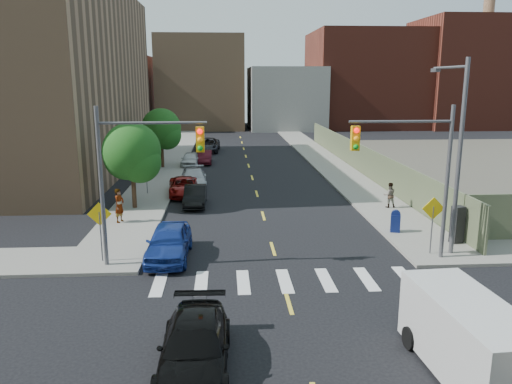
{
  "coord_description": "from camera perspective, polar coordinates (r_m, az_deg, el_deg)",
  "views": [
    {
      "loc": [
        -2.29,
        -14.96,
        8.05
      ],
      "look_at": [
        -0.59,
        11.75,
        2.0
      ],
      "focal_mm": 35.0,
      "sensor_mm": 36.0,
      "label": 1
    }
  ],
  "objects": [
    {
      "name": "parked_car_red",
      "position": [
        35.72,
        -8.21,
        0.63
      ],
      "size": [
        2.51,
        4.75,
        1.27
      ],
      "primitive_type": "imported",
      "rotation": [
        0.0,
        0.0,
        0.09
      ],
      "color": "maroon",
      "rests_on": "ground"
    },
    {
      "name": "smokestack",
      "position": [
        95.99,
        24.75,
        15.18
      ],
      "size": [
        1.8,
        1.8,
        28.0
      ],
      "primitive_type": "cylinder",
      "color": "#8C6B4C",
      "rests_on": "ground"
    },
    {
      "name": "signal_nw",
      "position": [
        21.57,
        -13.48,
        2.98
      ],
      "size": [
        4.59,
        0.3,
        7.0
      ],
      "color": "#59595E",
      "rests_on": "ground"
    },
    {
      "name": "bg_bldg_west",
      "position": [
        87.24,
        -17.02,
        10.85
      ],
      "size": [
        14.0,
        18.0,
        12.0
      ],
      "primitive_type": "cube",
      "color": "#592319",
      "rests_on": "ground"
    },
    {
      "name": "pedestrian_east",
      "position": [
        32.49,
        15.01,
        -0.33
      ],
      "size": [
        0.8,
        0.63,
        1.59
      ],
      "primitive_type": "imported",
      "rotation": [
        0.0,
        0.0,
        3.1
      ],
      "color": "gray",
      "rests_on": "sidewalk_ne"
    },
    {
      "name": "payphone",
      "position": [
        26.53,
        22.01,
        -3.46
      ],
      "size": [
        0.66,
        0.59,
        1.85
      ],
      "primitive_type": "cube",
      "rotation": [
        0.0,
        0.0,
        0.3
      ],
      "color": "black",
      "rests_on": "sidewalk_ne"
    },
    {
      "name": "fence_north",
      "position": [
        45.09,
        11.71,
        3.8
      ],
      "size": [
        0.12,
        44.0,
        2.5
      ],
      "primitive_type": "cube",
      "color": "#686F4E",
      "rests_on": "ground"
    },
    {
      "name": "parked_car_maroon",
      "position": [
        49.12,
        -5.85,
        3.99
      ],
      "size": [
        1.36,
        3.85,
        1.27
      ],
      "primitive_type": "imported",
      "rotation": [
        0.0,
        0.0,
        -0.0
      ],
      "color": "#3B0B13",
      "rests_on": "ground"
    },
    {
      "name": "bg_bldg_midwest",
      "position": [
        87.04,
        -6.24,
        12.31
      ],
      "size": [
        14.0,
        16.0,
        15.0
      ],
      "primitive_type": "cube",
      "color": "#8C6B4C",
      "rests_on": "ground"
    },
    {
      "name": "sidewalk_nw",
      "position": [
        57.28,
        -9.12,
        4.58
      ],
      "size": [
        3.5,
        73.0,
        0.15
      ],
      "primitive_type": "cube",
      "color": "gray",
      "rests_on": "ground"
    },
    {
      "name": "cargo_van",
      "position": [
        15.44,
        22.83,
        -14.8
      ],
      "size": [
        2.29,
        4.98,
        2.23
      ],
      "rotation": [
        0.0,
        0.0,
        0.06
      ],
      "color": "silver",
      "rests_on": "ground"
    },
    {
      "name": "parked_car_blue",
      "position": [
        23.27,
        -9.92,
        -5.63
      ],
      "size": [
        1.98,
        4.7,
        1.59
      ],
      "primitive_type": "imported",
      "rotation": [
        0.0,
        0.0,
        -0.02
      ],
      "color": "navy",
      "rests_on": "ground"
    },
    {
      "name": "warn_sign_ne",
      "position": [
        24.23,
        19.56,
        -2.49
      ],
      "size": [
        1.06,
        0.06,
        2.83
      ],
      "color": "#59595E",
      "rests_on": "ground"
    },
    {
      "name": "mailbox",
      "position": [
        27.4,
        15.65,
        -3.24
      ],
      "size": [
        0.58,
        0.5,
        1.2
      ],
      "rotation": [
        0.0,
        0.0,
        -0.29
      ],
      "color": "#0E1A52",
      "rests_on": "sidewalk_ne"
    },
    {
      "name": "tree_west_near",
      "position": [
        31.85,
        -13.98,
        4.11
      ],
      "size": [
        3.66,
        3.64,
        5.52
      ],
      "color": "#332114",
      "rests_on": "ground"
    },
    {
      "name": "signal_ne",
      "position": [
        22.81,
        17.7,
        3.25
      ],
      "size": [
        4.59,
        0.3,
        7.0
      ],
      "color": "#59595E",
      "rests_on": "ground"
    },
    {
      "name": "warn_sign_midwest",
      "position": [
        35.9,
        -12.44,
        2.73
      ],
      "size": [
        1.06,
        0.06,
        2.83
      ],
      "color": "#59595E",
      "rests_on": "ground"
    },
    {
      "name": "bg_bldg_center",
      "position": [
        85.63,
        3.31,
        10.68
      ],
      "size": [
        12.0,
        16.0,
        10.0
      ],
      "primitive_type": "cube",
      "color": "gray",
      "rests_on": "ground"
    },
    {
      "name": "streetlight_ne",
      "position": [
        24.41,
        21.92,
        5.16
      ],
      "size": [
        0.25,
        3.7,
        9.0
      ],
      "color": "#59595E",
      "rests_on": "ground"
    },
    {
      "name": "parked_car_silver",
      "position": [
        38.33,
        -7.15,
        1.57
      ],
      "size": [
        2.19,
        4.85,
        1.38
      ],
      "primitive_type": "imported",
      "rotation": [
        0.0,
        0.0,
        0.06
      ],
      "color": "#B4B7BC",
      "rests_on": "ground"
    },
    {
      "name": "ground",
      "position": [
        17.14,
        4.63,
        -15.32
      ],
      "size": [
        160.0,
        160.0,
        0.0
      ],
      "primitive_type": "plane",
      "color": "black",
      "rests_on": "ground"
    },
    {
      "name": "parked_car_white",
      "position": [
        47.55,
        -7.49,
        3.72
      ],
      "size": [
        1.84,
        4.08,
        1.36
      ],
      "primitive_type": "imported",
      "rotation": [
        0.0,
        0.0,
        -0.06
      ],
      "color": "silver",
      "rests_on": "ground"
    },
    {
      "name": "parked_car_black",
      "position": [
        32.69,
        -6.95,
        -0.43
      ],
      "size": [
        1.39,
        3.97,
        1.31
      ],
      "primitive_type": "imported",
      "rotation": [
        0.0,
        0.0,
        -0.0
      ],
      "color": "black",
      "rests_on": "ground"
    },
    {
      "name": "warn_sign_nw",
      "position": [
        22.97,
        -17.42,
        -3.15
      ],
      "size": [
        1.06,
        0.06,
        2.83
      ],
      "color": "#59595E",
      "rests_on": "ground"
    },
    {
      "name": "bg_bldg_east",
      "position": [
        90.29,
        12.24,
        12.43
      ],
      "size": [
        18.0,
        18.0,
        16.0
      ],
      "primitive_type": "cube",
      "color": "#592319",
      "rests_on": "ground"
    },
    {
      "name": "pedestrian_west",
      "position": [
        29.14,
        -15.35,
        -1.5
      ],
      "size": [
        0.7,
        0.83,
        1.93
      ],
      "primitive_type": "imported",
      "rotation": [
        0.0,
        0.0,
        1.17
      ],
      "color": "gray",
      "rests_on": "sidewalk_nw"
    },
    {
      "name": "tree_west_far",
      "position": [
        46.58,
        -10.76,
        6.89
      ],
      "size": [
        3.66,
        3.64,
        5.52
      ],
      "color": "#332114",
      "rests_on": "ground"
    },
    {
      "name": "bg_bldg_fareast",
      "position": [
        94.03,
        22.26,
        12.4
      ],
      "size": [
        14.0,
        16.0,
        18.0
      ],
      "primitive_type": "cube",
      "color": "#592319",
      "rests_on": "ground"
    },
    {
      "name": "sidewalk_ne",
      "position": [
        57.9,
        6.39,
        4.75
      ],
      "size": [
        3.5,
        73.0,
        0.15
      ],
      "primitive_type": "cube",
      "color": "gray",
      "rests_on": "ground"
    },
    {
      "name": "parked_car_grey",
      "position": [
        57.15,
        -5.56,
        5.37
      ],
      "size": [
        2.83,
        5.7,
        1.55
      ],
      "primitive_type": "imported",
      "rotation": [
        0.0,
        0.0,
        -0.05
      ],
      "color": "black",
      "rests_on": "ground"
    },
    {
      "name": "black_sedan",
      "position": [
        14.8,
        -7.0,
        -17.14
      ],
      "size": [
        2.08,
        4.9,
        1.41
      ],
      "primitive_type": "imported",
      "rotation": [
        0.0,
        0.0,
        -0.02
      ],
      "color": "black",
      "rests_on": "ground"
    }
  ]
}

